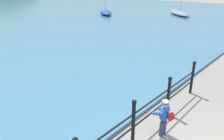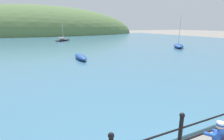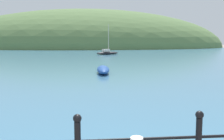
% 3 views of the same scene
% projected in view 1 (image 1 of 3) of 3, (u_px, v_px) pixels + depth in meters
% --- Properties ---
extents(iron_railing, '(5.34, 0.12, 1.21)m').
position_uv_depth(iron_railing, '(153.00, 106.00, 5.79)').
color(iron_railing, black).
rests_on(iron_railing, ground).
extents(child_in_coat, '(0.39, 0.53, 1.00)m').
position_uv_depth(child_in_coat, '(165.00, 115.00, 5.46)').
color(child_in_coat, navy).
rests_on(child_in_coat, ground).
extents(boat_red_dinghy, '(4.11, 4.38, 5.67)m').
position_uv_depth(boat_red_dinghy, '(179.00, 13.00, 25.44)').
color(boat_red_dinghy, gray).
rests_on(boat_red_dinghy, water).
extents(boat_blue_hull, '(3.09, 3.50, 4.35)m').
position_uv_depth(boat_blue_hull, '(106.00, 12.00, 25.74)').
color(boat_blue_hull, '#1E4793').
rests_on(boat_blue_hull, water).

